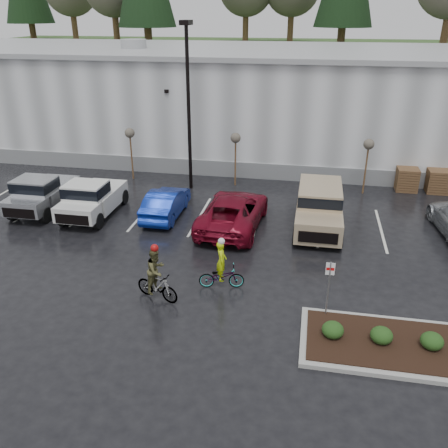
% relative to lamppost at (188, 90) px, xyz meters
% --- Properties ---
extents(ground, '(120.00, 120.00, 0.00)m').
position_rel_lamppost_xyz_m(ground, '(4.00, -12.00, -5.69)').
color(ground, black).
rests_on(ground, ground).
extents(warehouse, '(60.50, 15.50, 7.20)m').
position_rel_lamppost_xyz_m(warehouse, '(4.00, 9.99, -2.04)').
color(warehouse, '#A1A4A6').
rests_on(warehouse, ground).
extents(wooded_ridge, '(80.00, 25.00, 6.00)m').
position_rel_lamppost_xyz_m(wooded_ridge, '(4.00, 33.00, -2.69)').
color(wooded_ridge, '#24401A').
rests_on(wooded_ridge, ground).
extents(lamppost, '(0.50, 1.00, 9.22)m').
position_rel_lamppost_xyz_m(lamppost, '(0.00, 0.00, 0.00)').
color(lamppost, black).
rests_on(lamppost, ground).
extents(sapling_west, '(0.60, 0.60, 3.20)m').
position_rel_lamppost_xyz_m(sapling_west, '(-4.00, 1.00, -2.96)').
color(sapling_west, '#472A1C').
rests_on(sapling_west, ground).
extents(sapling_mid, '(0.60, 0.60, 3.20)m').
position_rel_lamppost_xyz_m(sapling_mid, '(2.50, 1.00, -2.96)').
color(sapling_mid, '#472A1C').
rests_on(sapling_mid, ground).
extents(sapling_east, '(0.60, 0.60, 3.20)m').
position_rel_lamppost_xyz_m(sapling_east, '(10.00, 1.00, -2.96)').
color(sapling_east, '#472A1C').
rests_on(sapling_east, ground).
extents(pallet_stack_a, '(1.20, 1.20, 1.35)m').
position_rel_lamppost_xyz_m(pallet_stack_a, '(12.50, 2.00, -5.01)').
color(pallet_stack_a, '#472A1C').
rests_on(pallet_stack_a, ground).
extents(pallet_stack_b, '(1.20, 1.20, 1.35)m').
position_rel_lamppost_xyz_m(pallet_stack_b, '(14.20, 2.00, -5.01)').
color(pallet_stack_b, '#472A1C').
rests_on(pallet_stack_b, ground).
extents(curb_island, '(8.00, 3.00, 0.15)m').
position_rel_lamppost_xyz_m(curb_island, '(11.00, -13.00, -5.61)').
color(curb_island, gray).
rests_on(curb_island, ground).
extents(mulch_bed, '(7.60, 2.60, 0.04)m').
position_rel_lamppost_xyz_m(mulch_bed, '(11.00, -13.00, -5.52)').
color(mulch_bed, black).
rests_on(mulch_bed, curb_island).
extents(shrub_a, '(0.70, 0.70, 0.52)m').
position_rel_lamppost_xyz_m(shrub_a, '(8.00, -13.00, -5.27)').
color(shrub_a, '#123412').
rests_on(shrub_a, curb_island).
extents(shrub_b, '(0.70, 0.70, 0.52)m').
position_rel_lamppost_xyz_m(shrub_b, '(9.50, -13.00, -5.27)').
color(shrub_b, '#123412').
rests_on(shrub_b, curb_island).
extents(shrub_c, '(0.70, 0.70, 0.52)m').
position_rel_lamppost_xyz_m(shrub_c, '(11.00, -13.00, -5.27)').
color(shrub_c, '#123412').
rests_on(shrub_c, curb_island).
extents(fire_lane_sign, '(0.30, 0.05, 2.20)m').
position_rel_lamppost_xyz_m(fire_lane_sign, '(7.80, -11.80, -4.28)').
color(fire_lane_sign, gray).
rests_on(fire_lane_sign, ground).
extents(pickup_silver, '(2.10, 5.20, 1.96)m').
position_rel_lamppost_xyz_m(pickup_silver, '(-6.77, -4.40, -4.71)').
color(pickup_silver, '#B0B3B8').
rests_on(pickup_silver, ground).
extents(pickup_white, '(2.10, 5.20, 1.96)m').
position_rel_lamppost_xyz_m(pickup_white, '(-3.90, -4.61, -4.71)').
color(pickup_white, silver).
rests_on(pickup_white, ground).
extents(car_blue, '(1.53, 4.36, 1.43)m').
position_rel_lamppost_xyz_m(car_blue, '(-0.21, -4.28, -4.97)').
color(car_blue, '#0D2798').
rests_on(car_blue, ground).
extents(car_red, '(3.05, 6.01, 1.63)m').
position_rel_lamppost_xyz_m(car_red, '(3.40, -4.94, -4.87)').
color(car_red, maroon).
rests_on(car_red, ground).
extents(suv_tan, '(2.20, 5.10, 2.06)m').
position_rel_lamppost_xyz_m(suv_tan, '(7.46, -4.48, -4.66)').
color(suv_tan, tan).
rests_on(suv_tan, ground).
extents(cyclist_hivis, '(1.81, 0.91, 2.09)m').
position_rel_lamppost_xyz_m(cyclist_hivis, '(3.89, -10.50, -5.03)').
color(cyclist_hivis, '#3F3F44').
rests_on(cyclist_hivis, ground).
extents(cyclist_olive, '(1.80, 1.05, 2.25)m').
position_rel_lamppost_xyz_m(cyclist_olive, '(1.74, -11.74, -4.86)').
color(cyclist_olive, '#3F3F44').
rests_on(cyclist_olive, ground).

